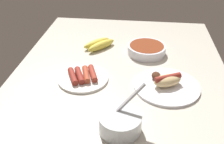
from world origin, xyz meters
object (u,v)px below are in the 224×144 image
bowl_chili (146,49)px  plate_hotdog_assembled (166,84)px  banana_bunch (99,44)px  bowl_coleslaw (120,122)px  plate_sausages (83,77)px

bowl_chili → plate_hotdog_assembled: bearing=-163.6°
banana_bunch → bowl_chili: (-3.39, -23.16, 0.49)cm
bowl_coleslaw → banana_bunch: bearing=15.6°
plate_sausages → bowl_chili: (25.13, -25.17, 1.21)cm
bowl_coleslaw → bowl_chili: (51.42, -7.84, -0.99)cm
banana_bunch → bowl_coleslaw: 56.94cm
plate_hotdog_assembled → bowl_coleslaw: 29.47cm
bowl_coleslaw → plate_hotdog_assembled: bearing=-32.2°
plate_hotdog_assembled → banana_bunch: 43.06cm
plate_sausages → bowl_coleslaw: 31.57cm
plate_sausages → bowl_coleslaw: bowl_coleslaw is taller
bowl_coleslaw → bowl_chili: bearing=-8.7°
plate_hotdog_assembled → bowl_chili: (26.52, 7.81, 0.77)cm
plate_hotdog_assembled → plate_sausages: (1.39, 32.98, -0.43)cm
banana_bunch → plate_hotdog_assembled: bearing=-134.0°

